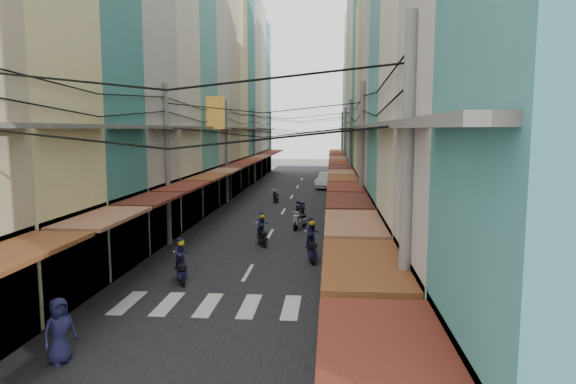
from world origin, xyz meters
The scene contains 15 objects.
ground centered at (0.00, 0.00, 0.00)m, with size 160.00×160.00×0.00m, color #60605C.
road centered at (0.00, 20.00, 0.01)m, with size 10.00×80.00×0.02m, color black.
sidewalk_left centered at (-6.50, 20.00, 0.03)m, with size 3.00×80.00×0.06m, color gray.
sidewalk_right centered at (6.50, 20.00, 0.03)m, with size 3.00×80.00×0.06m, color gray.
crosswalk centered at (0.00, -6.00, 0.03)m, with size 7.55×2.40×0.01m.
building_row_left centered at (-7.92, 16.56, 9.78)m, with size 7.80×67.67×23.70m.
building_row_right centered at (7.92, 16.45, 9.41)m, with size 7.80×68.98×22.59m.
utility_poles centered at (0.00, 15.01, 6.59)m, with size 10.20×66.13×8.20m.
white_car centered at (3.07, 28.97, 0.00)m, with size 5.55×2.17×1.96m, color silver.
bicycle centered at (7.33, -0.17, 0.00)m, with size 0.62×1.66×1.14m, color black.
moving_scooters centered at (0.47, 3.41, 0.52)m, with size 5.45×23.59×1.95m.
parked_scooters centered at (4.11, -5.22, 0.46)m, with size 13.07×15.78×0.97m.
pedestrians centered at (-4.39, 1.23, 1.04)m, with size 13.58×24.44×2.24m.
market_umbrella centered at (6.63, -7.18, 2.16)m, with size 2.32×2.32×2.45m.
traffic_sign centered at (5.56, 0.90, 2.19)m, with size 0.10×0.66×3.00m.
Camera 1 is at (3.35, -22.40, 5.91)m, focal length 32.00 mm.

